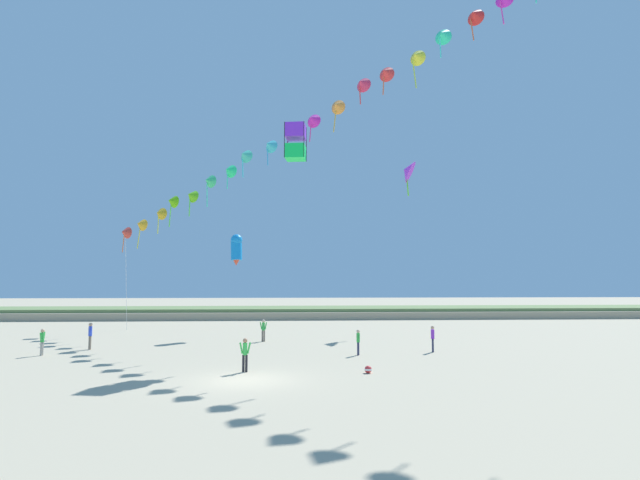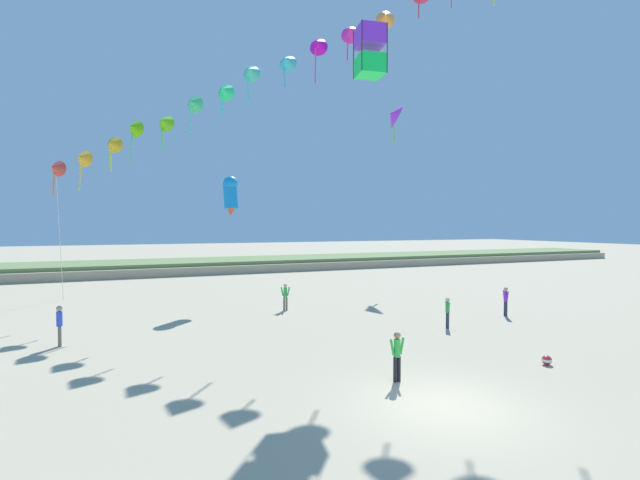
# 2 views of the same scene
# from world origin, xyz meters

# --- Properties ---
(ground_plane) EXTENTS (240.00, 240.00, 0.00)m
(ground_plane) POSITION_xyz_m (0.00, 0.00, 0.00)
(ground_plane) COLOR tan
(dune_ridge) EXTENTS (120.00, 10.14, 1.28)m
(dune_ridge) POSITION_xyz_m (0.00, 40.72, 0.64)
(dune_ridge) COLOR tan
(dune_ridge) RESTS_ON ground
(person_near_left) EXTENTS (0.24, 0.62, 1.76)m
(person_near_left) POSITION_xyz_m (-11.32, 11.17, 1.02)
(person_near_left) COLOR #726656
(person_near_left) RESTS_ON ground
(person_near_right) EXTENTS (0.26, 0.58, 1.67)m
(person_near_right) POSITION_xyz_m (11.19, 8.58, 0.97)
(person_near_right) COLOR #282D4C
(person_near_right) RESTS_ON ground
(person_far_left) EXTENTS (0.24, 0.54, 1.56)m
(person_far_left) POSITION_xyz_m (6.22, 7.52, 0.90)
(person_far_left) COLOR #282D4C
(person_far_left) RESTS_ON ground
(person_far_right) EXTENTS (0.58, 0.24, 1.66)m
(person_far_right) POSITION_xyz_m (0.01, 14.93, 0.96)
(person_far_right) COLOR #726656
(person_far_right) RESTS_ON ground
(person_far_center) EXTENTS (0.58, 0.23, 1.67)m
(person_far_center) POSITION_xyz_m (-0.22, 2.12, 0.97)
(person_far_center) COLOR black
(person_far_center) RESTS_ON ground
(kite_banner_string) EXTENTS (35.55, 23.05, 25.52)m
(kite_banner_string) POSITION_xyz_m (3.58, 13.34, 16.88)
(kite_banner_string) COLOR #C63E34
(large_kite_low_lead) EXTENTS (2.23, 2.60, 3.68)m
(large_kite_low_lead) POSITION_xyz_m (13.45, 24.20, 15.38)
(large_kite_low_lead) COLOR #D136F1
(large_kite_mid_trail) EXTENTS (1.28, 1.38, 2.65)m
(large_kite_mid_trail) POSITION_xyz_m (-2.54, 18.91, 7.30)
(large_kite_mid_trail) COLOR #1589E2
(large_kite_high_solo) EXTENTS (1.49, 1.49, 2.33)m
(large_kite_high_solo) POSITION_xyz_m (2.33, 8.63, 13.63)
(large_kite_high_solo) COLOR #13E455
(beach_ball) EXTENTS (0.36, 0.36, 0.36)m
(beach_ball) POSITION_xyz_m (5.89, 1.47, 0.18)
(beach_ball) COLOR red
(beach_ball) RESTS_ON ground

